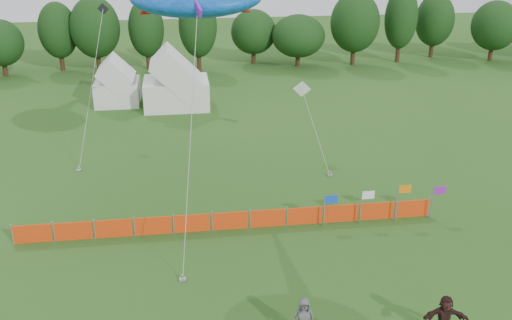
{
  "coord_description": "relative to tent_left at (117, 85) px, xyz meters",
  "views": [
    {
      "loc": [
        -3.18,
        -17.16,
        15.03
      ],
      "look_at": [
        0.0,
        6.0,
        5.2
      ],
      "focal_mm": 40.0,
      "sensor_mm": 36.0,
      "label": 1
    }
  ],
  "objects": [
    {
      "name": "tent_left",
      "position": [
        0.0,
        0.0,
        0.0
      ],
      "size": [
        3.86,
        3.86,
        3.41
      ],
      "color": "silver",
      "rests_on": "ground"
    },
    {
      "name": "spectator_f",
      "position": [
        15.14,
        -33.27,
        -0.78
      ],
      "size": [
        1.8,
        0.82,
        1.87
      ],
      "primitive_type": "imported",
      "rotation": [
        0.0,
        0.0,
        -0.16
      ],
      "color": "black",
      "rests_on": "ground"
    },
    {
      "name": "flag_row",
      "position": [
        15.88,
        -24.09,
        -0.39
      ],
      "size": [
        6.73,
        0.11,
        2.15
      ],
      "color": "gray",
      "rests_on": "ground"
    },
    {
      "name": "small_kite_dark",
      "position": [
        -0.43,
        -9.39,
        3.7
      ],
      "size": [
        2.08,
        9.37,
        9.49
      ],
      "color": "black",
      "rests_on": "ground"
    },
    {
      "name": "treeline",
      "position": [
        10.29,
        12.09,
        2.46
      ],
      "size": [
        104.57,
        8.78,
        8.36
      ],
      "color": "#382314",
      "rests_on": "ground"
    },
    {
      "name": "tent_right",
      "position": [
        5.17,
        -1.66,
        0.29
      ],
      "size": [
        5.63,
        4.5,
        3.97
      ],
      "color": "silver",
      "rests_on": "ground"
    },
    {
      "name": "barrier_fence",
      "position": [
        7.74,
        -23.73,
        -1.22
      ],
      "size": [
        21.9,
        0.06,
        1.0
      ],
      "color": "red",
      "rests_on": "ground"
    },
    {
      "name": "small_kite_white",
      "position": [
        14.0,
        -14.34,
        1.52
      ],
      "size": [
        1.68,
        5.1,
        5.03
      ],
      "color": "white",
      "rests_on": "ground"
    },
    {
      "name": "spectator_e",
      "position": [
        9.74,
        -32.55,
        -0.82
      ],
      "size": [
        0.9,
        0.61,
        1.79
      ],
      "primitive_type": "imported",
      "rotation": [
        0.0,
        0.0,
        -0.04
      ],
      "color": "#515156",
      "rests_on": "ground"
    }
  ]
}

